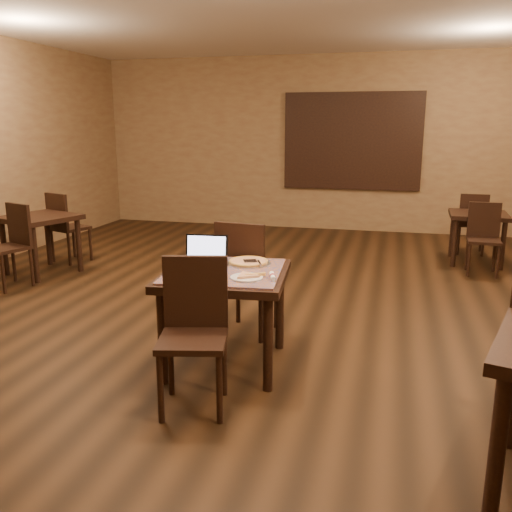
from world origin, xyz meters
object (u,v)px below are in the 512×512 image
(laptop, at_px, (204,258))
(other_table_a_chair_near, at_px, (484,234))
(other_table_b_chair_far, at_px, (65,224))
(other_table_a, at_px, (478,222))
(tiled_table, at_px, (225,283))
(pizza_pan, at_px, (248,263))
(other_table_b, at_px, (40,226))
(other_table_b_chair_near, at_px, (12,241))
(other_table_a_chair_far, at_px, (472,220))
(chair_main_near, at_px, (194,324))
(chair_main_far, at_px, (245,272))

(laptop, bearing_deg, other_table_a_chair_near, 47.36)
(other_table_b_chair_far, bearing_deg, other_table_a, -146.46)
(laptop, height_order, other_table_b_chair_far, laptop)
(tiled_table, xyz_separation_m, other_table_a, (2.32, 3.89, -0.09))
(pizza_pan, bearing_deg, other_table_b, 150.86)
(other_table_a_chair_near, distance_m, other_table_b_chair_near, 5.67)
(pizza_pan, bearing_deg, other_table_a_chair_near, 54.88)
(other_table_a_chair_far, bearing_deg, tiled_table, 64.53)
(laptop, relative_size, other_table_a_chair_near, 0.40)
(other_table_b, height_order, other_table_b_chair_near, other_table_b_chair_near)
(chair_main_near, xyz_separation_m, pizza_pan, (0.14, 0.86, 0.21))
(chair_main_far, bearing_deg, other_table_a, -117.59)
(chair_main_far, relative_size, other_table_b_chair_far, 1.09)
(chair_main_far, height_order, other_table_b_chair_far, chair_main_far)
(tiled_table, bearing_deg, other_table_a_chair_far, 56.69)
(other_table_b_chair_near, bearing_deg, pizza_pan, -1.36)
(chair_main_near, xyz_separation_m, other_table_b, (-3.02, 2.61, 0.05))
(other_table_a, distance_m, other_table_b, 5.68)
(tiled_table, bearing_deg, other_table_b_chair_far, 134.57)
(chair_main_near, height_order, other_table_a_chair_near, chair_main_near)
(other_table_a_chair_near, relative_size, other_table_b_chair_near, 0.93)
(other_table_a_chair_near, xyz_separation_m, other_table_b_chair_near, (-5.33, -1.93, 0.04))
(pizza_pan, relative_size, other_table_a, 0.46)
(tiled_table, height_order, other_table_b_chair_near, other_table_b_chair_near)
(tiled_table, distance_m, laptop, 0.28)
(chair_main_far, xyz_separation_m, other_table_b_chair_far, (-3.05, 1.95, -0.05))
(chair_main_far, bearing_deg, other_table_b, -16.84)
(other_table_a_chair_near, height_order, other_table_a_chair_far, same)
(chair_main_far, relative_size, other_table_a_chair_far, 1.17)
(pizza_pan, relative_size, other_table_b_chair_near, 0.37)
(other_table_a, bearing_deg, chair_main_far, -123.15)
(other_table_a, bearing_deg, laptop, -121.37)
(other_table_a_chair_far, bearing_deg, other_table_b_chair_near, 31.40)
(pizza_pan, height_order, other_table_b_chair_near, other_table_b_chair_near)
(chair_main_near, bearing_deg, other_table_a_chair_far, 52.10)
(other_table_a, distance_m, other_table_a_chair_far, 0.52)
(chair_main_near, relative_size, other_table_b, 0.99)
(other_table_b_chair_near, height_order, other_table_b_chair_far, same)
(tiled_table, xyz_separation_m, pizza_pan, (0.12, 0.24, 0.11))
(laptop, height_order, other_table_a_chair_far, laptop)
(chair_main_near, relative_size, other_table_a, 1.31)
(other_table_a, distance_m, other_table_a_chair_near, 0.52)
(other_table_b, bearing_deg, other_table_a_chair_near, 34.03)
(chair_main_near, bearing_deg, tiled_table, 75.25)
(chair_main_near, height_order, other_table_a_chair_far, chair_main_near)
(chair_main_near, height_order, laptop, laptop)
(tiled_table, distance_m, chair_main_far, 0.61)
(laptop, bearing_deg, other_table_b, 141.26)
(tiled_table, height_order, laptop, laptop)
(other_table_b, xyz_separation_m, other_table_b_chair_far, (-0.03, 0.56, -0.07))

